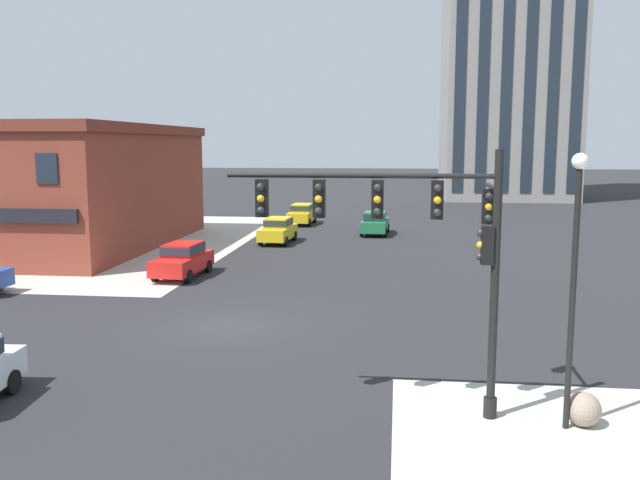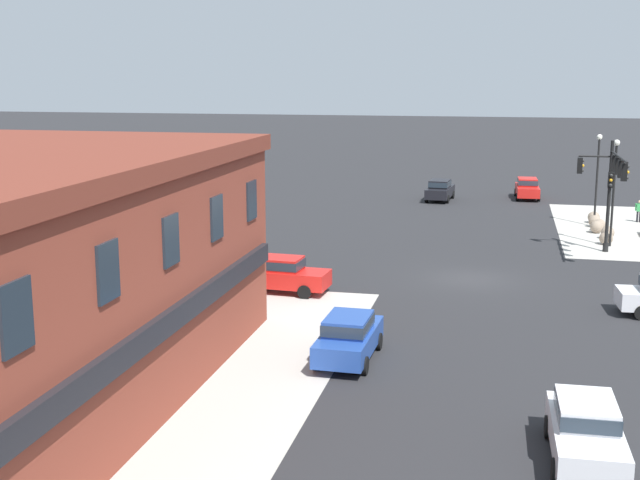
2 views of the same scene
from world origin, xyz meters
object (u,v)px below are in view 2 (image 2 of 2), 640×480
(bollard_sphere_curb_e, at_px, (595,221))
(car_cross_eastbound, at_px, (586,428))
(bollard_sphere_curb_b, at_px, (608,233))
(car_cross_westbound, at_px, (54,226))
(car_main_southbound_near, at_px, (440,189))
(bollard_sphere_curb_f, at_px, (594,217))
(bollard_sphere_curb_a, at_px, (606,238))
(bollard_sphere_curb_d, at_px, (600,225))
(street_lamp_corner_near, at_px, (614,181))
(car_main_southbound_far, at_px, (281,273))
(pedestrian_at_curb, at_px, (639,210))
(bollard_sphere_curb_c, at_px, (597,227))
(car_main_mid, at_px, (527,188))
(car_main_northbound_near, at_px, (77,250))
(traffic_signal_main, at_px, (611,180))
(street_lamp_mid_sidewalk, at_px, (597,170))
(car_cross_far, at_px, (349,336))

(bollard_sphere_curb_e, bearing_deg, car_cross_eastbound, 174.27)
(bollard_sphere_curb_b, bearing_deg, car_cross_westbound, 103.33)
(car_main_southbound_near, bearing_deg, bollard_sphere_curb_f, -126.23)
(bollard_sphere_curb_a, relative_size, bollard_sphere_curb_d, 1.00)
(street_lamp_corner_near, bearing_deg, car_main_southbound_far, 131.53)
(pedestrian_at_curb, xyz_separation_m, car_cross_westbound, (-14.58, 36.07, 0.05))
(bollard_sphere_curb_c, relative_size, car_cross_westbound, 0.18)
(bollard_sphere_curb_f, xyz_separation_m, car_cross_westbound, (-13.56, 33.00, 0.51))
(pedestrian_at_curb, bearing_deg, car_main_mid, 36.92)
(pedestrian_at_curb, distance_m, street_lamp_corner_near, 9.92)
(car_cross_westbound, bearing_deg, car_main_northbound_near, -142.10)
(bollard_sphere_curb_a, relative_size, pedestrian_at_curb, 0.53)
(traffic_signal_main, relative_size, bollard_sphere_curb_b, 8.03)
(street_lamp_corner_near, distance_m, car_main_northbound_near, 30.84)
(bollard_sphere_curb_e, height_order, car_main_northbound_near, car_main_northbound_near)
(car_main_northbound_near, distance_m, car_main_mid, 38.80)
(bollard_sphere_curb_a, bearing_deg, street_lamp_mid_sidewalk, 0.96)
(car_cross_far, bearing_deg, car_cross_westbound, 50.89)
(bollard_sphere_curb_a, relative_size, bollard_sphere_curb_c, 1.00)
(bollard_sphere_curb_a, distance_m, bollard_sphere_curb_b, 1.92)
(car_main_southbound_far, bearing_deg, car_cross_westbound, 62.06)
(bollard_sphere_curb_d, bearing_deg, car_main_southbound_far, 140.06)
(bollard_sphere_curb_e, bearing_deg, bollard_sphere_curb_b, -174.47)
(car_cross_far, bearing_deg, bollard_sphere_curb_f, -19.94)
(bollard_sphere_curb_e, xyz_separation_m, car_main_southbound_far, (-20.89, 16.09, 0.51))
(car_main_mid, bearing_deg, car_cross_eastbound, -179.35)
(bollard_sphere_curb_f, relative_size, street_lamp_mid_sidewalk, 0.13)
(traffic_signal_main, distance_m, bollard_sphere_curb_c, 8.45)
(street_lamp_mid_sidewalk, xyz_separation_m, car_cross_eastbound, (-36.39, 3.62, -2.89))
(pedestrian_at_curb, height_order, car_cross_eastbound, car_cross_eastbound)
(car_main_northbound_near, bearing_deg, car_main_southbound_near, -31.18)
(bollard_sphere_curb_c, xyz_separation_m, pedestrian_at_curb, (4.82, -3.25, 0.47))
(bollard_sphere_curb_d, relative_size, bollard_sphere_curb_f, 1.00)
(car_main_southbound_near, height_order, car_cross_eastbound, same)
(bollard_sphere_curb_f, bearing_deg, street_lamp_mid_sidewalk, 176.04)
(bollard_sphere_curb_b, xyz_separation_m, bollard_sphere_curb_d, (2.59, 0.23, 0.00))
(bollard_sphere_curb_c, relative_size, bollard_sphere_curb_f, 1.00)
(pedestrian_at_curb, relative_size, street_lamp_mid_sidewalk, 0.25)
(bollard_sphere_curb_c, relative_size, street_lamp_mid_sidewalk, 0.13)
(car_main_mid, bearing_deg, car_main_southbound_far, 160.28)
(bollard_sphere_curb_c, relative_size, car_main_northbound_near, 0.18)
(bollard_sphere_curb_f, bearing_deg, car_main_northbound_near, 125.20)
(street_lamp_corner_near, bearing_deg, car_main_northbound_near, 112.71)
(car_main_southbound_far, relative_size, car_cross_eastbound, 1.02)
(traffic_signal_main, relative_size, car_main_northbound_near, 1.45)
(pedestrian_at_curb, bearing_deg, traffic_signal_main, 164.28)
(bollard_sphere_curb_f, xyz_separation_m, car_main_mid, (10.76, 4.25, 0.51))
(bollard_sphere_curb_f, xyz_separation_m, car_main_northbound_near, (-19.83, 28.12, 0.51))
(bollard_sphere_curb_a, bearing_deg, bollard_sphere_curb_c, 2.95)
(car_cross_eastbound, bearing_deg, car_main_southbound_near, 9.23)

